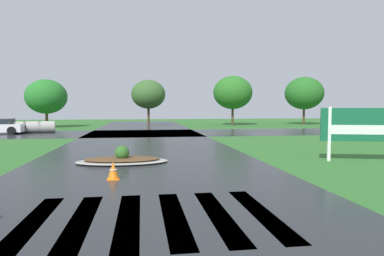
{
  "coord_description": "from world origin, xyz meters",
  "views": [
    {
      "loc": [
        -0.18,
        -3.02,
        2.19
      ],
      "look_at": [
        2.23,
        13.25,
        1.18
      ],
      "focal_mm": 32.0,
      "sensor_mm": 36.0,
      "label": 1
    }
  ],
  "objects": [
    {
      "name": "asphalt_roadway",
      "position": [
        0.0,
        10.0,
        0.0
      ],
      "size": [
        9.26,
        80.0,
        0.01
      ],
      "primitive_type": "cube",
      "color": "#232628",
      "rests_on": "ground"
    },
    {
      "name": "asphalt_cross_road",
      "position": [
        0.0,
        25.95,
        0.0
      ],
      "size": [
        90.0,
        8.33,
        0.01
      ],
      "primitive_type": "cube",
      "color": "#232628",
      "rests_on": "ground"
    },
    {
      "name": "crosswalk_stripes",
      "position": [
        0.0,
        3.68,
        0.0
      ],
      "size": [
        4.95,
        3.54,
        0.01
      ],
      "color": "white",
      "rests_on": "ground"
    },
    {
      "name": "estate_billboard",
      "position": [
        8.53,
        9.51,
        1.4
      ],
      "size": [
        3.04,
        0.93,
        2.21
      ],
      "rotation": [
        0.0,
        0.0,
        2.86
      ],
      "color": "white",
      "rests_on": "ground"
    },
    {
      "name": "median_island",
      "position": [
        -0.94,
        10.59,
        0.13
      ],
      "size": [
        3.59,
        1.86,
        0.68
      ],
      "color": "#9E9B93",
      "rests_on": "ground"
    },
    {
      "name": "drainage_pipe_stack",
      "position": [
        -9.35,
        27.67,
        0.49
      ],
      "size": [
        3.67,
        1.56,
        0.99
      ],
      "color": "#9E9B93",
      "rests_on": "ground"
    },
    {
      "name": "traffic_cone",
      "position": [
        -1.04,
        7.45,
        0.26
      ],
      "size": [
        0.36,
        0.36,
        0.55
      ],
      "color": "orange",
      "rests_on": "ground"
    },
    {
      "name": "background_treeline",
      "position": [
        2.31,
        36.91,
        3.8
      ],
      "size": [
        43.93,
        6.65,
        5.98
      ],
      "color": "#4C3823",
      "rests_on": "ground"
    }
  ]
}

